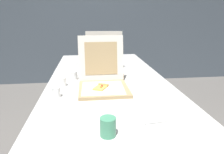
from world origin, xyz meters
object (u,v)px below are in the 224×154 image
table (107,83)px  pizza_box_middle (104,67)px  cup_white_near_center (63,82)px  cup_white_far (79,66)px  cup_white_mid (74,76)px  cup_white_near_left (56,92)px  napkin_pile (151,116)px  pizza_box_front (103,81)px  cup_printed_front (108,127)px

table → pizza_box_middle: size_ratio=5.60×
pizza_box_middle → cup_white_near_center: pizza_box_middle is taller
cup_white_far → cup_white_mid: bearing=-94.3°
cup_white_far → cup_white_near_center: (-0.11, -0.52, 0.00)m
cup_white_near_left → cup_white_near_center: bearing=85.9°
cup_white_near_center → napkin_pile: size_ratio=0.43×
cup_white_near_left → napkin_pile: size_ratio=0.43×
table → napkin_pile: 0.74m
table → napkin_pile: bearing=-77.4°
pizza_box_middle → napkin_pile: (0.17, -0.92, -0.05)m
pizza_box_front → cup_white_far: (-0.19, 0.61, -0.02)m
pizza_box_middle → cup_printed_front: 1.08m
cup_white_near_left → cup_printed_front: (0.29, -0.49, 0.01)m
cup_white_near_left → napkin_pile: 0.63m
pizza_box_front → napkin_pile: 0.52m
cup_white_near_center → cup_white_mid: 0.18m
cup_white_near_center → cup_printed_front: cup_printed_front is taller
pizza_box_front → napkin_pile: bearing=-65.8°
table → cup_printed_front: 0.88m
table → cup_white_near_left: cup_white_near_left is taller
cup_white_near_left → cup_white_mid: bearing=76.0°
pizza_box_front → cup_printed_front: bearing=-92.8°
table → cup_white_near_left: bearing=-134.4°
cup_white_far → cup_white_near_center: 0.53m
pizza_box_front → table: bearing=76.7°
napkin_pile → cup_white_mid: bearing=121.3°
cup_white_near_left → cup_printed_front: 0.57m
table → napkin_pile: napkin_pile is taller
pizza_box_middle → cup_white_near_left: (-0.36, -0.58, -0.02)m
table → cup_white_far: (-0.25, 0.36, 0.08)m
napkin_pile → pizza_box_front: bearing=114.7°
cup_white_near_center → cup_printed_front: 0.77m
cup_white_near_center → napkin_pile: 0.77m
cup_white_near_left → napkin_pile: cup_white_near_left is taller
pizza_box_middle → cup_white_far: pizza_box_middle is taller
cup_white_far → cup_white_near_center: bearing=-101.6°
cup_white_near_left → cup_white_mid: size_ratio=1.00×
cup_white_near_left → cup_white_near_center: 0.22m
cup_white_near_left → cup_white_near_center: same height
cup_white_far → cup_white_near_left: bearing=-99.4°
pizza_box_front → cup_printed_front: size_ratio=4.74×
cup_white_far → napkin_pile: cup_white_far is taller
cup_white_far → cup_white_near_left: 0.75m
pizza_box_front → cup_white_near_left: bearing=-157.7°
pizza_box_front → cup_white_near_left: (-0.32, -0.13, -0.02)m
pizza_box_middle → cup_white_mid: 0.34m
table → pizza_box_middle: bearing=92.6°
table → cup_white_near_left: size_ratio=33.00×
pizza_box_middle → cup_white_mid: (-0.27, -0.20, -0.02)m
pizza_box_middle → cup_printed_front: size_ratio=4.46×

